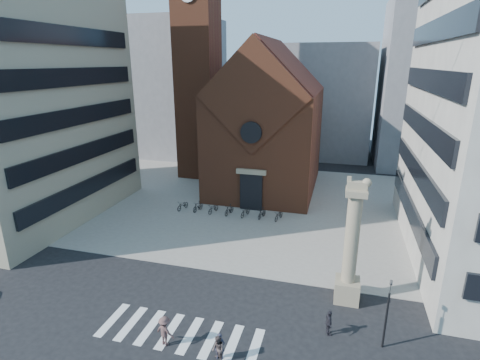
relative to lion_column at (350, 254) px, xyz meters
name	(u,v)px	position (x,y,z in m)	size (l,w,h in m)	color
ground	(191,302)	(-10.01, -3.00, -3.46)	(120.00, 120.00, 0.00)	black
piazza	(255,203)	(-10.01, 16.00, -3.43)	(46.00, 30.00, 0.05)	#9A958C
zebra_crossing	(180,333)	(-9.46, -6.00, -3.45)	(10.20, 3.20, 0.01)	white
church	(268,125)	(-10.01, 22.04, 4.53)	(12.00, 16.65, 18.00)	brown
campanile	(198,58)	(-20.01, 25.00, 12.28)	(5.50, 5.50, 31.20)	brown
bg_block_left	(170,88)	(-30.01, 37.00, 7.54)	(16.00, 14.00, 22.00)	gray
bg_block_mid	(327,101)	(-4.01, 42.00, 5.54)	(14.00, 12.00, 18.00)	gray
bg_block_right	(440,85)	(11.99, 39.00, 8.54)	(16.00, 14.00, 24.00)	gray
lion_column	(350,254)	(0.00, 0.00, 0.00)	(1.63, 1.60, 8.68)	gray
traffic_light	(387,312)	(1.99, -4.00, -1.17)	(0.13, 0.16, 4.30)	black
pedestrian_0	(220,346)	(-6.56, -7.23, -2.68)	(0.56, 0.37, 1.54)	#2D2C3D
pedestrian_1	(218,349)	(-6.58, -7.47, -2.68)	(0.76, 0.59, 1.56)	#4C3F3D
pedestrian_2	(329,323)	(-1.01, -3.77, -2.66)	(0.94, 0.39, 1.60)	#232228
pedestrian_3	(165,331)	(-9.86, -7.04, -2.56)	(1.16, 0.67, 1.80)	brown
scooter_0	(183,205)	(-17.11, 11.90, -2.92)	(0.64, 1.84, 0.96)	black
scooter_1	(198,206)	(-15.37, 11.90, -2.87)	(0.50, 1.78, 1.07)	black
scooter_2	(213,208)	(-13.62, 11.90, -2.92)	(0.64, 1.84, 0.96)	black
scooter_3	(229,210)	(-11.87, 11.90, -2.87)	(0.50, 1.78, 1.07)	black
scooter_4	(245,212)	(-10.13, 11.90, -2.92)	(0.64, 1.84, 0.96)	black
scooter_5	(262,213)	(-8.38, 11.90, -2.87)	(0.50, 1.78, 1.07)	black
scooter_6	(279,215)	(-6.63, 11.90, -2.92)	(0.64, 1.84, 0.96)	black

